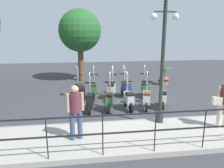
# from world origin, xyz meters

# --- Properties ---
(ground_plane) EXTENTS (28.00, 28.00, 0.00)m
(ground_plane) POSITION_xyz_m (0.00, 0.00, 0.00)
(ground_plane) COLOR #38383D
(promenade_walkway) EXTENTS (2.20, 20.00, 0.15)m
(promenade_walkway) POSITION_xyz_m (-3.15, 0.00, 0.07)
(promenade_walkway) COLOR #A39E93
(promenade_walkway) RESTS_ON ground_plane
(fence_railing) EXTENTS (0.04, 16.03, 1.07)m
(fence_railing) POSITION_xyz_m (-4.20, -0.00, 0.90)
(fence_railing) COLOR black
(fence_railing) RESTS_ON promenade_walkway
(lamp_post_near) EXTENTS (0.26, 0.90, 3.97)m
(lamp_post_near) POSITION_xyz_m (-2.40, -0.78, 1.90)
(lamp_post_near) COLOR #232D28
(lamp_post_near) RESTS_ON promenade_walkway
(pedestrian_with_bag) EXTENTS (0.36, 0.66, 1.59)m
(pedestrian_with_bag) POSITION_xyz_m (-3.13, -2.58, 1.08)
(pedestrian_with_bag) COLOR beige
(pedestrian_with_bag) RESTS_ON promenade_walkway
(pedestrian_distant) EXTENTS (0.39, 0.48, 1.59)m
(pedestrian_distant) POSITION_xyz_m (-3.26, 2.01, 1.08)
(pedestrian_distant) COLOR #384C70
(pedestrian_distant) RESTS_ON promenade_walkway
(tree_distant) EXTENTS (2.66, 2.66, 4.55)m
(tree_distant) POSITION_xyz_m (5.12, 1.86, 3.19)
(tree_distant) COLOR brown
(tree_distant) RESTS_ON ground_plane
(potted_palm) EXTENTS (1.06, 0.66, 1.05)m
(potted_palm) POSITION_xyz_m (3.27, -3.09, 0.45)
(potted_palm) COLOR #9E5B3D
(potted_palm) RESTS_ON ground_plane
(scooter_near_0) EXTENTS (1.20, 0.55, 1.54)m
(scooter_near_0) POSITION_xyz_m (-0.72, -1.51, 0.48)
(scooter_near_0) COLOR black
(scooter_near_0) RESTS_ON ground_plane
(scooter_near_1) EXTENTS (1.20, 0.53, 1.54)m
(scooter_near_1) POSITION_xyz_m (-0.74, -0.81, 0.48)
(scooter_near_1) COLOR black
(scooter_near_1) RESTS_ON ground_plane
(scooter_near_2) EXTENTS (1.23, 0.44, 1.54)m
(scooter_near_2) POSITION_xyz_m (-0.68, -0.06, 0.48)
(scooter_near_2) COLOR black
(scooter_near_2) RESTS_ON ground_plane
(scooter_near_3) EXTENTS (1.22, 0.49, 1.54)m
(scooter_near_3) POSITION_xyz_m (-0.69, 0.73, 0.48)
(scooter_near_3) COLOR black
(scooter_near_3) RESTS_ON ground_plane
(scooter_near_4) EXTENTS (1.23, 0.44, 1.54)m
(scooter_near_4) POSITION_xyz_m (-0.68, 1.52, 0.48)
(scooter_near_4) COLOR black
(scooter_near_4) RESTS_ON ground_plane
(scooter_far_0) EXTENTS (1.23, 0.47, 1.54)m
(scooter_far_0) POSITION_xyz_m (0.95, -1.23, 0.48)
(scooter_far_0) COLOR black
(scooter_far_0) RESTS_ON ground_plane
(scooter_far_1) EXTENTS (1.22, 0.48, 1.54)m
(scooter_far_1) POSITION_xyz_m (1.06, -0.31, 0.48)
(scooter_far_1) COLOR black
(scooter_far_1) RESTS_ON ground_plane
(scooter_far_2) EXTENTS (1.20, 0.53, 1.54)m
(scooter_far_2) POSITION_xyz_m (0.94, 0.41, 0.48)
(scooter_far_2) COLOR black
(scooter_far_2) RESTS_ON ground_plane
(scooter_far_3) EXTENTS (1.23, 0.44, 1.54)m
(scooter_far_3) POSITION_xyz_m (1.01, 1.27, 0.48)
(scooter_far_3) COLOR black
(scooter_far_3) RESTS_ON ground_plane
(scooter_far_4) EXTENTS (1.20, 0.55, 1.54)m
(scooter_far_4) POSITION_xyz_m (1.00, 1.94, 0.48)
(scooter_far_4) COLOR black
(scooter_far_4) RESTS_ON ground_plane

